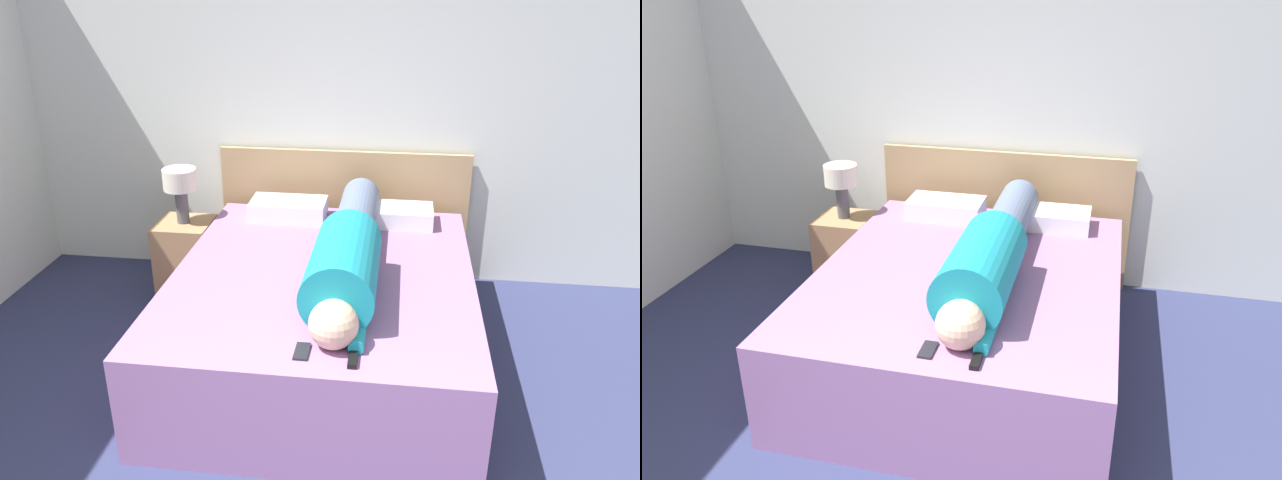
{
  "view_description": "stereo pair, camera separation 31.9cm",
  "coord_description": "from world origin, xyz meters",
  "views": [
    {
      "loc": [
        0.16,
        -0.6,
        2.11
      ],
      "look_at": [
        -0.24,
        2.35,
        0.82
      ],
      "focal_mm": 35.0,
      "sensor_mm": 36.0,
      "label": 1
    },
    {
      "loc": [
        0.47,
        -0.54,
        2.11
      ],
      "look_at": [
        -0.24,
        2.35,
        0.82
      ],
      "focal_mm": 35.0,
      "sensor_mm": 36.0,
      "label": 2
    }
  ],
  "objects": [
    {
      "name": "bed",
      "position": [
        -0.24,
        2.5,
        0.28
      ],
      "size": [
        1.65,
        2.0,
        0.57
      ],
      "color": "#936699",
      "rests_on": "ground_plane"
    },
    {
      "name": "pillow_near_headboard",
      "position": [
        -0.57,
        3.27,
        0.63
      ],
      "size": [
        0.5,
        0.29,
        0.13
      ],
      "color": "white",
      "rests_on": "bed"
    },
    {
      "name": "table_lamp",
      "position": [
        -1.29,
        3.19,
        0.8
      ],
      "size": [
        0.22,
        0.22,
        0.38
      ],
      "color": "#4C4C51",
      "rests_on": "nightstand"
    },
    {
      "name": "cell_phone",
      "position": [
        -0.23,
        1.68,
        0.58
      ],
      "size": [
        0.06,
        0.13,
        0.01
      ],
      "color": "black",
      "rests_on": "bed"
    },
    {
      "name": "pillow_second",
      "position": [
        0.15,
        3.27,
        0.63
      ],
      "size": [
        0.48,
        0.29,
        0.11
      ],
      "color": "white",
      "rests_on": "bed"
    },
    {
      "name": "nightstand",
      "position": [
        -1.29,
        3.19,
        0.27
      ],
      "size": [
        0.37,
        0.37,
        0.53
      ],
      "color": "#A37A51",
      "rests_on": "ground_plane"
    },
    {
      "name": "headboard",
      "position": [
        -0.24,
        3.62,
        0.48
      ],
      "size": [
        1.77,
        0.04,
        0.95
      ],
      "color": "tan",
      "rests_on": "ground_plane"
    },
    {
      "name": "tv_remote",
      "position": [
        0.0,
        1.66,
        0.58
      ],
      "size": [
        0.04,
        0.15,
        0.02
      ],
      "color": "black",
      "rests_on": "bed"
    },
    {
      "name": "person_lying",
      "position": [
        -0.1,
        2.43,
        0.72
      ],
      "size": [
        0.35,
        1.81,
        0.35
      ],
      "color": "#DBB293",
      "rests_on": "bed"
    },
    {
      "name": "wall_back",
      "position": [
        0.0,
        3.69,
        1.3
      ],
      "size": [
        6.24,
        0.06,
        2.6
      ],
      "color": "silver",
      "rests_on": "ground_plane"
    }
  ]
}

